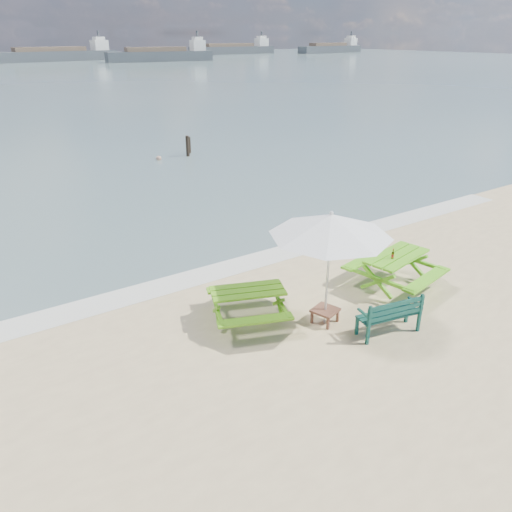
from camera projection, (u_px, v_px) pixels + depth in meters
foam_strip at (240, 265)px, 13.56m from camera, size 22.00×0.90×0.01m
picnic_table_left at (248, 306)px, 10.81m from camera, size 2.09×2.20×0.75m
picnic_table_right at (395, 272)px, 12.24m from camera, size 2.15×2.30×0.85m
park_bench at (388, 322)px, 10.40m from camera, size 1.42×0.71×0.84m
side_table at (325, 315)px, 10.80m from camera, size 0.63×0.63×0.33m
patio_umbrella at (331, 225)px, 9.95m from camera, size 3.16×3.16×2.49m
beer_bottle at (393, 255)px, 11.84m from camera, size 0.06×0.06×0.25m
swimmer at (159, 171)px, 25.01m from camera, size 0.62×0.45×1.58m
mooring_pilings at (188, 148)px, 25.62m from camera, size 0.56×0.76×1.24m
cargo_ships at (159, 52)px, 129.35m from camera, size 134.07×44.60×4.40m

